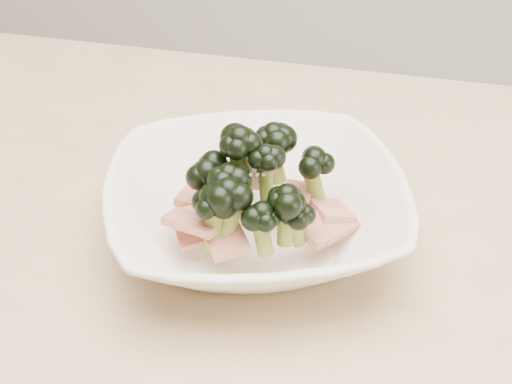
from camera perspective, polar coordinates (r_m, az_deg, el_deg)
dining_table at (r=0.69m, az=4.93°, el=-11.78°), size 1.20×0.80×0.75m
broccoli_dish at (r=0.62m, az=-0.07°, el=-1.06°), size 0.33×0.33×0.12m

